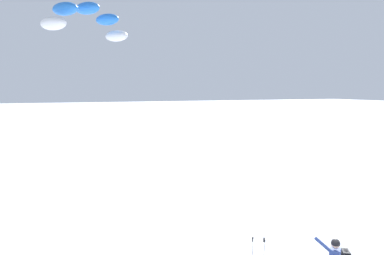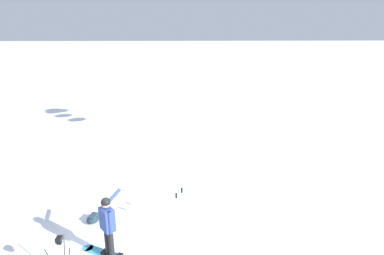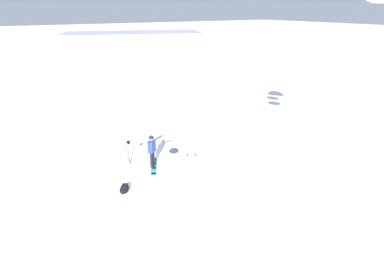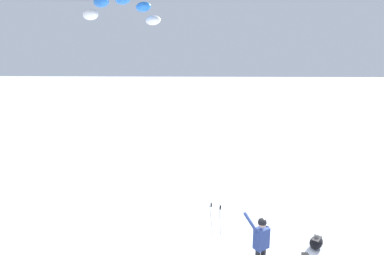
# 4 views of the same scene
# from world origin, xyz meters

# --- Properties ---
(ground_plane) EXTENTS (300.00, 300.00, 0.00)m
(ground_plane) POSITION_xyz_m (0.00, 0.00, 0.00)
(ground_plane) COLOR white
(snowboarder) EXTENTS (0.56, 0.74, 1.77)m
(snowboarder) POSITION_xyz_m (-0.28, 0.06, 1.07)
(snowboarder) COLOR black
(snowboarder) RESTS_ON ground_plane
(snowboard) EXTENTS (1.71, 0.96, 0.10)m
(snowboard) POSITION_xyz_m (-0.25, 0.11, 0.02)
(snowboard) COLOR teal
(snowboard) RESTS_ON ground_plane
(gear_bag_large) EXTENTS (0.76, 0.68, 0.35)m
(gear_bag_large) POSITION_xyz_m (1.19, -1.95, 0.18)
(gear_bag_large) COLOR black
(gear_bag_large) RESTS_ON ground_plane
(camera_tripod) EXTENTS (0.57, 0.52, 1.32)m
(camera_tripod) POSITION_xyz_m (-1.14, -0.85, 0.94)
(camera_tripod) COLOR #262628
(camera_tripod) RESTS_ON ground_plane
(gear_bag_small) EXTENTS (0.50, 0.60, 0.24)m
(gear_bag_small) POSITION_xyz_m (-1.11, 1.71, 0.13)
(gear_bag_small) COLOR #192833
(gear_bag_small) RESTS_ON ground_plane
(ski_poles) EXTENTS (0.42, 0.43, 1.20)m
(ski_poles) POSITION_xyz_m (1.53, 1.31, 0.80)
(ski_poles) COLOR gray
(ski_poles) RESTS_ON ground_plane
(distant_ridge) EXTENTS (21.80, 32.87, 2.49)m
(distant_ridge) POSITION_xyz_m (-54.89, 19.25, 1.24)
(distant_ridge) COLOR #979EB9
(distant_ridge) RESTS_ON ground_plane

